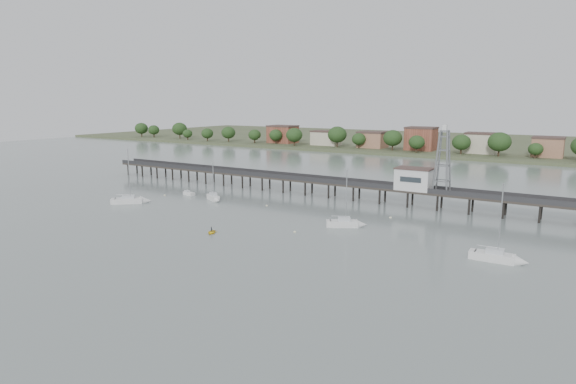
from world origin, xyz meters
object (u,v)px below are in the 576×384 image
Objects in this scene: pier at (320,182)px; sailboat_d at (503,258)px; sailboat_b at (214,198)px; lattice_tower at (443,162)px; white_tender at (189,194)px; yellow_dinghy at (212,233)px; sailboat_a at (135,201)px; sailboat_c at (349,224)px.

sailboat_d is (49.60, -32.54, -3.15)m from pier.
sailboat_b is at bearing -134.19° from pier.
lattice_tower is 65.13m from white_tender.
pier is 55.92× the size of yellow_dinghy.
sailboat_a reaches higher than pier.
sailboat_c is 1.22× the size of sailboat_b.
lattice_tower reaches higher than sailboat_c.
sailboat_c is at bearing 164.87° from sailboat_d.
sailboat_c is at bearing -114.00° from lattice_tower.
sailboat_c is (-11.31, -25.41, -10.45)m from lattice_tower.
pier is 12.33× the size of sailboat_c.
sailboat_d is 1.08× the size of sailboat_c.
sailboat_d is at bearing 17.64° from sailboat_b.
lattice_tower is at bearing 117.58° from sailboat_d.
yellow_dinghy is (-0.10, -43.56, -3.79)m from pier.
sailboat_a reaches higher than sailboat_b.
white_tender is at bearing -163.92° from lattice_tower.
sailboat_c is 54.94m from sailboat_a.
pier is 9.68× the size of lattice_tower.
yellow_dinghy is (19.33, -23.58, -0.66)m from sailboat_b.
lattice_tower reaches higher than sailboat_d.
pier reaches higher than white_tender.
white_tender is at bearing -149.51° from pier.
white_tender is 39.65m from yellow_dinghy.
lattice_tower is 29.72m from sailboat_c.
yellow_dinghy is at bearing -125.95° from lattice_tower.
sailboat_c is at bearing 20.15° from sailboat_b.
lattice_tower is 1.08× the size of sailboat_a.
sailboat_b is at bearing 142.15° from sailboat_c.
lattice_tower is 5.78× the size of yellow_dinghy.
white_tender is at bearing -163.46° from sailboat_b.
sailboat_a is at bearing 178.43° from sailboat_d.
sailboat_a reaches higher than white_tender.
pier is at bearing 145.23° from sailboat_d.
white_tender is (-30.23, -17.80, -3.38)m from pier.
yellow_dinghy is at bearing -60.06° from sailboat_a.
yellow_dinghy is at bearing -22.70° from sailboat_b.
pier is at bearing 1.35° from sailboat_a.
lattice_tower is at bearing 26.88° from white_tender.
sailboat_c reaches higher than sailboat_b.
sailboat_d is at bearing -33.27° from pier.
sailboat_d reaches higher than sailboat_c.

